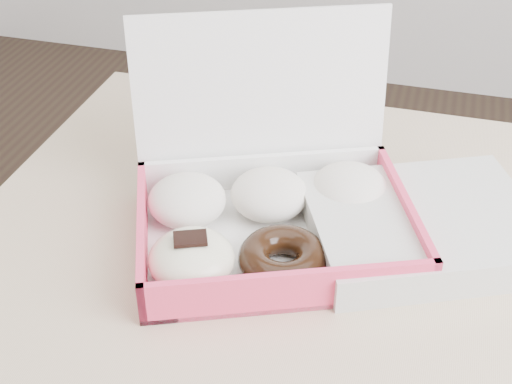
# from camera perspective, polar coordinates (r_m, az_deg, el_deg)

# --- Properties ---
(table) EXTENTS (1.20, 0.80, 0.75)m
(table) POSITION_cam_1_polar(r_m,az_deg,el_deg) (0.85, 16.33, -12.16)
(table) COLOR tan
(table) RESTS_ON ground
(donut_box) EXTENTS (0.39, 0.36, 0.23)m
(donut_box) POSITION_cam_1_polar(r_m,az_deg,el_deg) (0.82, 1.18, -1.39)
(donut_box) COLOR white
(donut_box) RESTS_ON table
(newspapers) EXTENTS (0.32, 0.29, 0.04)m
(newspapers) POSITION_cam_1_polar(r_m,az_deg,el_deg) (0.84, 13.14, -2.67)
(newspapers) COLOR silver
(newspapers) RESTS_ON table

